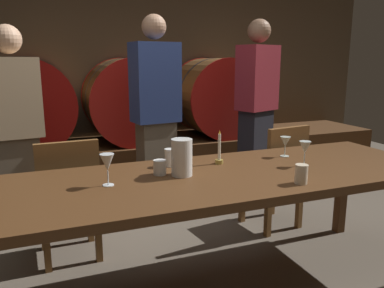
% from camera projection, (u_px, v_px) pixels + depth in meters
% --- Properties ---
extents(back_wall, '(6.82, 0.24, 2.43)m').
position_uv_depth(back_wall, '(119.00, 75.00, 4.64)').
color(back_wall, brown).
rests_on(back_wall, ground).
extents(barrel_shelf, '(6.14, 0.90, 0.51)m').
position_uv_depth(barrel_shelf, '(131.00, 163.00, 4.35)').
color(barrel_shelf, '#4C2D16').
rests_on(barrel_shelf, ground).
extents(wine_barrel_left, '(0.92, 0.80, 0.92)m').
position_uv_depth(wine_barrel_left, '(27.00, 104.00, 3.83)').
color(wine_barrel_left, brown).
rests_on(wine_barrel_left, barrel_shelf).
extents(wine_barrel_center, '(0.92, 0.80, 0.92)m').
position_uv_depth(wine_barrel_center, '(128.00, 100.00, 4.19)').
color(wine_barrel_center, '#513319').
rests_on(wine_barrel_center, barrel_shelf).
extents(wine_barrel_right, '(0.92, 0.80, 0.92)m').
position_uv_depth(wine_barrel_right, '(215.00, 97.00, 4.57)').
color(wine_barrel_right, brown).
rests_on(wine_barrel_right, barrel_shelf).
extents(dining_table, '(2.78, 0.90, 0.75)m').
position_uv_depth(dining_table, '(215.00, 185.00, 2.24)').
color(dining_table, '#4C2D16').
rests_on(dining_table, ground).
extents(chair_left, '(0.42, 0.42, 0.88)m').
position_uv_depth(chair_left, '(68.00, 194.00, 2.64)').
color(chair_left, brown).
rests_on(chair_left, ground).
extents(chair_right, '(0.45, 0.45, 0.88)m').
position_uv_depth(chair_right, '(278.00, 172.00, 3.17)').
color(chair_right, brown).
rests_on(chair_right, ground).
extents(guest_left, '(0.41, 0.29, 1.64)m').
position_uv_depth(guest_left, '(16.00, 136.00, 2.86)').
color(guest_left, brown).
rests_on(guest_left, ground).
extents(guest_center, '(0.41, 0.29, 1.75)m').
position_uv_depth(guest_center, '(156.00, 119.00, 3.27)').
color(guest_center, brown).
rests_on(guest_center, ground).
extents(guest_right, '(0.44, 0.36, 1.76)m').
position_uv_depth(guest_right, '(256.00, 111.00, 3.73)').
color(guest_right, black).
rests_on(guest_right, ground).
extents(candle_center, '(0.05, 0.05, 0.22)m').
position_uv_depth(candle_center, '(219.00, 154.00, 2.44)').
color(candle_center, olive).
rests_on(candle_center, dining_table).
extents(pitcher, '(0.12, 0.12, 0.21)m').
position_uv_depth(pitcher, '(182.00, 157.00, 2.18)').
color(pitcher, white).
rests_on(pitcher, dining_table).
extents(wine_glass_left, '(0.08, 0.08, 0.17)m').
position_uv_depth(wine_glass_left, '(107.00, 163.00, 2.00)').
color(wine_glass_left, white).
rests_on(wine_glass_left, dining_table).
extents(wine_glass_center, '(0.07, 0.07, 0.16)m').
position_uv_depth(wine_glass_center, '(305.00, 148.00, 2.39)').
color(wine_glass_center, silver).
rests_on(wine_glass_center, dining_table).
extents(wine_glass_right, '(0.07, 0.07, 0.14)m').
position_uv_depth(wine_glass_right, '(285.00, 142.00, 2.62)').
color(wine_glass_right, silver).
rests_on(wine_glass_right, dining_table).
extents(cup_left, '(0.07, 0.07, 0.09)m').
position_uv_depth(cup_left, '(160.00, 167.00, 2.21)').
color(cup_left, white).
rests_on(cup_left, dining_table).
extents(cup_center, '(0.07, 0.07, 0.11)m').
position_uv_depth(cup_center, '(170.00, 157.00, 2.39)').
color(cup_center, white).
rests_on(cup_center, dining_table).
extents(cup_right, '(0.07, 0.07, 0.10)m').
position_uv_depth(cup_right, '(301.00, 174.00, 2.05)').
color(cup_right, beige).
rests_on(cup_right, dining_table).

